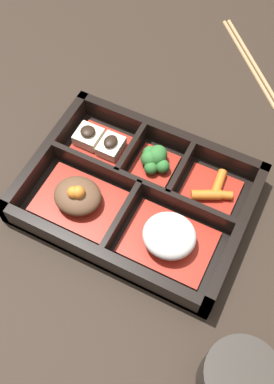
# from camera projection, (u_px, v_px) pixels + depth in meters

# --- Properties ---
(ground_plane) EXTENTS (3.00, 3.00, 0.00)m
(ground_plane) POSITION_uv_depth(u_px,v_px,m) (137.00, 200.00, 0.66)
(ground_plane) COLOR black
(bento_base) EXTENTS (0.31, 0.23, 0.01)m
(bento_base) POSITION_uv_depth(u_px,v_px,m) (137.00, 199.00, 0.66)
(bento_base) COLOR black
(bento_base) RESTS_ON ground_plane
(bento_rim) EXTENTS (0.31, 0.23, 0.04)m
(bento_rim) POSITION_uv_depth(u_px,v_px,m) (138.00, 191.00, 0.64)
(bento_rim) COLOR black
(bento_rim) RESTS_ON ground_plane
(bowl_rice) EXTENTS (0.12, 0.09, 0.04)m
(bowl_rice) POSITION_uv_depth(u_px,v_px,m) (169.00, 237.00, 0.60)
(bowl_rice) COLOR maroon
(bowl_rice) RESTS_ON bento_base
(bowl_stew) EXTENTS (0.12, 0.09, 0.05)m
(bowl_stew) POSITION_uv_depth(u_px,v_px,m) (78.00, 197.00, 0.63)
(bowl_stew) COLOR maroon
(bowl_stew) RESTS_ON bento_base
(bowl_carrots) EXTENTS (0.08, 0.07, 0.02)m
(bowl_carrots) POSITION_uv_depth(u_px,v_px,m) (212.00, 191.00, 0.65)
(bowl_carrots) COLOR maroon
(bowl_carrots) RESTS_ON bento_base
(bowl_greens) EXTENTS (0.06, 0.07, 0.03)m
(bowl_greens) POSITION_uv_depth(u_px,v_px,m) (155.00, 160.00, 0.67)
(bowl_greens) COLOR maroon
(bowl_greens) RESTS_ON bento_base
(bowl_tofu) EXTENTS (0.08, 0.07, 0.03)m
(bowl_tofu) POSITION_uv_depth(u_px,v_px,m) (100.00, 142.00, 0.69)
(bowl_tofu) COLOR maroon
(bowl_tofu) RESTS_ON bento_base
(tea_cup) EXTENTS (0.09, 0.09, 0.07)m
(tea_cup) POSITION_uv_depth(u_px,v_px,m) (238.00, 380.00, 0.50)
(tea_cup) COLOR #2D2823
(tea_cup) RESTS_ON ground_plane
(chopsticks) EXTENTS (0.17, 0.17, 0.01)m
(chopsticks) POSITION_uv_depth(u_px,v_px,m) (251.00, 61.00, 0.80)
(chopsticks) COLOR #A87F51
(chopsticks) RESTS_ON ground_plane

